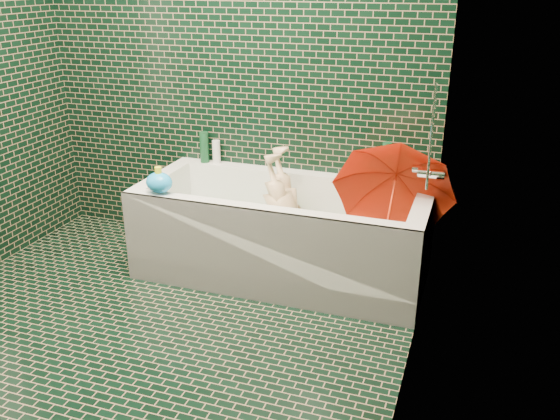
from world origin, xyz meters
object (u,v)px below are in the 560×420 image
(bathtub, at_px, (282,242))
(bath_toy, at_px, (159,182))
(child, at_px, (289,225))
(umbrella, at_px, (391,204))
(rubber_duck, at_px, (391,177))

(bathtub, bearing_deg, bath_toy, -155.30)
(bathtub, height_order, child, bathtub)
(umbrella, bearing_deg, bath_toy, -165.43)
(rubber_duck, bearing_deg, bathtub, -135.29)
(child, xyz_separation_m, bath_toy, (-0.66, -0.34, 0.31))
(child, relative_size, rubber_duck, 8.68)
(bathtub, xyz_separation_m, child, (0.03, 0.05, 0.10))
(bathtub, height_order, rubber_duck, rubber_duck)
(child, distance_m, umbrella, 0.66)
(child, bearing_deg, umbrella, 81.63)
(umbrella, height_order, rubber_duck, umbrella)
(child, relative_size, bath_toy, 5.72)
(umbrella, distance_m, bath_toy, 1.30)
(bath_toy, bearing_deg, umbrella, 8.45)
(bathtub, distance_m, rubber_duck, 0.76)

